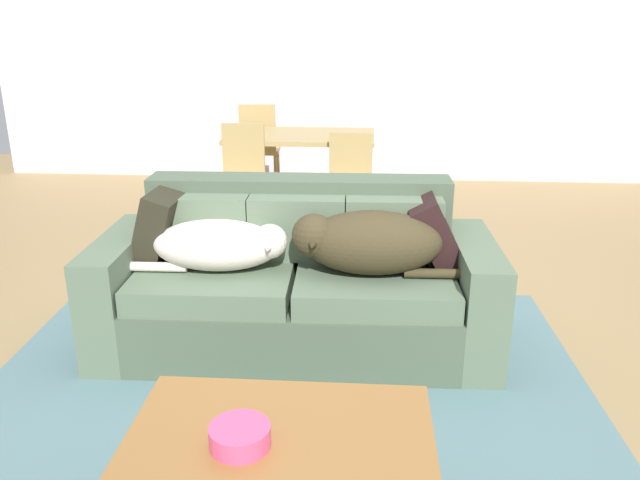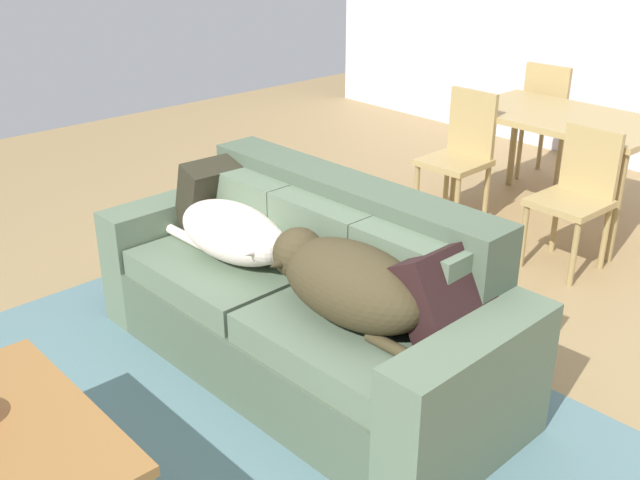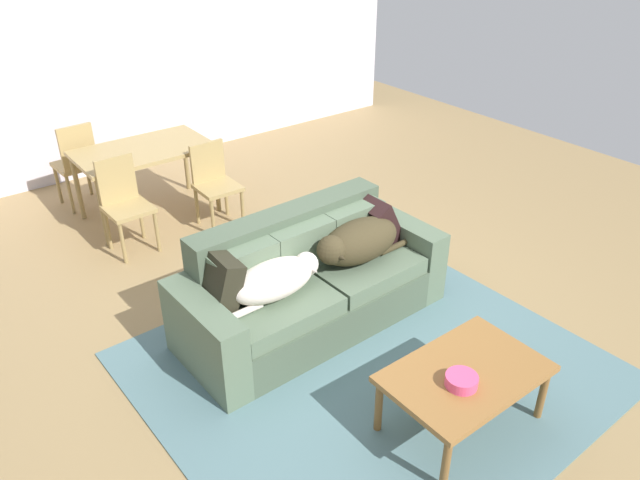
{
  "view_description": "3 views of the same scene",
  "coord_description": "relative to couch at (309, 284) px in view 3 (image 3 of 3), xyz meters",
  "views": [
    {
      "loc": [
        0.16,
        -3.19,
        1.72
      ],
      "look_at": [
        -0.06,
        -0.12,
        0.65
      ],
      "focal_mm": 35.7,
      "sensor_mm": 36.0,
      "label": 1
    },
    {
      "loc": [
        2.1,
        -1.99,
        2.04
      ],
      "look_at": [
        -0.2,
        0.1,
        0.64
      ],
      "focal_mm": 41.99,
      "sensor_mm": 36.0,
      "label": 2
    },
    {
      "loc": [
        -2.55,
        -3.19,
        3.01
      ],
      "look_at": [
        -0.12,
        -0.02,
        0.73
      ],
      "focal_mm": 34.45,
      "sensor_mm": 36.0,
      "label": 3
    }
  ],
  "objects": [
    {
      "name": "ground_plane",
      "position": [
        0.2,
        -0.02,
        -0.34
      ],
      "size": [
        10.0,
        10.0,
        0.0
      ],
      "primitive_type": "plane",
      "color": "#94794D"
    },
    {
      "name": "back_partition",
      "position": [
        0.2,
        3.98,
        1.01
      ],
      "size": [
        8.0,
        0.12,
        2.7
      ],
      "primitive_type": "cube",
      "color": "silver",
      "rests_on": "ground"
    },
    {
      "name": "area_rug",
      "position": [
        0.0,
        -0.73,
        -0.34
      ],
      "size": [
        3.06,
        2.85,
        0.01
      ],
      "primitive_type": "cube",
      "rotation": [
        0.0,
        0.0,
        0.02
      ],
      "color": "slate",
      "rests_on": "ground"
    },
    {
      "name": "couch",
      "position": [
        0.0,
        0.0,
        0.0
      ],
      "size": [
        2.14,
        0.91,
        0.89
      ],
      "rotation": [
        0.0,
        0.0,
        0.02
      ],
      "color": "#465643",
      "rests_on": "ground"
    },
    {
      "name": "dog_on_left_cushion",
      "position": [
        -0.38,
        -0.12,
        0.27
      ],
      "size": [
        0.83,
        0.36,
        0.26
      ],
      "rotation": [
        0.0,
        0.0,
        0.02
      ],
      "color": "silver",
      "rests_on": "couch"
    },
    {
      "name": "dog_on_right_cushion",
      "position": [
        0.38,
        -0.12,
        0.3
      ],
      "size": [
        0.9,
        0.4,
        0.33
      ],
      "rotation": [
        0.0,
        0.0,
        0.02
      ],
      "color": "#3B321E",
      "rests_on": "couch"
    },
    {
      "name": "throw_pillow_by_left_arm",
      "position": [
        -0.75,
        0.04,
        0.31
      ],
      "size": [
        0.28,
        0.41,
        0.42
      ],
      "primitive_type": "cube",
      "rotation": [
        0.0,
        0.29,
        -0.05
      ],
      "color": "black",
      "rests_on": "couch"
    },
    {
      "name": "throw_pillow_by_right_arm",
      "position": [
        0.75,
        0.07,
        0.3
      ],
      "size": [
        0.32,
        0.39,
        0.41
      ],
      "primitive_type": "cube",
      "rotation": [
        0.0,
        -0.48,
        0.01
      ],
      "color": "black",
      "rests_on": "couch"
    },
    {
      "name": "coffee_table",
      "position": [
        0.1,
        -1.48,
        0.05
      ],
      "size": [
        1.01,
        0.66,
        0.44
      ],
      "color": "olive",
      "rests_on": "ground"
    },
    {
      "name": "bowl_on_coffee_table",
      "position": [
        -0.01,
        -1.54,
        0.13
      ],
      "size": [
        0.2,
        0.2,
        0.07
      ],
      "primitive_type": "cylinder",
      "color": "#EA4C7F",
      "rests_on": "coffee_table"
    },
    {
      "name": "dining_table",
      "position": [
        -0.22,
        2.51,
        0.33
      ],
      "size": [
        1.32,
        0.81,
        0.75
      ],
      "color": "tan",
      "rests_on": "ground"
    },
    {
      "name": "dining_chair_near_left",
      "position": [
        -0.67,
        1.98,
        0.16
      ],
      "size": [
        0.41,
        0.41,
        0.9
      ],
      "rotation": [
        0.0,
        0.0,
        0.03
      ],
      "color": "tan",
      "rests_on": "ground"
    },
    {
      "name": "dining_chair_near_right",
      "position": [
        0.24,
        1.92,
        0.13
      ],
      "size": [
        0.41,
        0.41,
        0.85
      ],
      "rotation": [
        0.0,
        0.0,
        -0.02
      ],
      "color": "tan",
      "rests_on": "ground"
    },
    {
      "name": "dining_chair_far_left",
      "position": [
        -0.72,
        3.14,
        0.18
      ],
      "size": [
        0.43,
        0.43,
        0.94
      ],
      "rotation": [
        0.0,
        0.0,
        3.21
      ],
      "color": "tan",
      "rests_on": "ground"
    }
  ]
}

